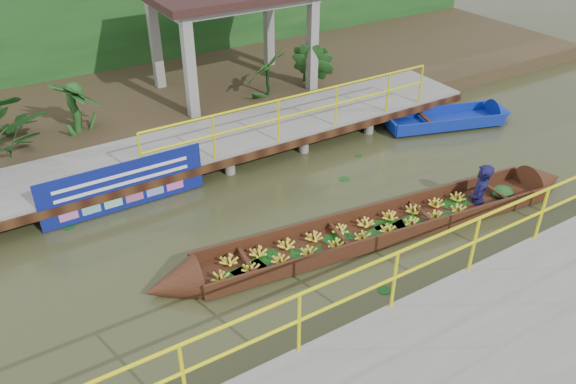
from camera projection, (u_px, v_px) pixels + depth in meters
ground at (247, 250)px, 10.40m from camera, size 80.00×80.00×0.00m
land_strip at (121, 102)px, 15.71m from camera, size 30.00×8.00×0.45m
far_dock at (175, 152)px, 12.64m from camera, size 16.00×2.06×1.66m
near_dock at (455, 370)px, 7.65m from camera, size 18.00×2.40×1.73m
pavilion at (231, 3)px, 14.79m from camera, size 4.40×3.00×3.00m
foliage_backdrop at (86, 18)px, 16.57m from camera, size 30.00×0.80×4.00m
vendor_boat at (398, 217)px, 10.86m from camera, size 9.23×2.02×2.10m
moored_blue_boat at (472, 117)px, 15.02m from camera, size 3.68×1.94×0.85m
blue_banner at (124, 186)px, 11.26m from camera, size 3.35×0.04×1.05m
tropical_plants at (69, 112)px, 12.84m from camera, size 14.14×1.14×1.43m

